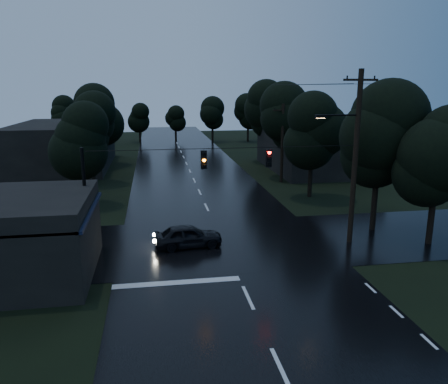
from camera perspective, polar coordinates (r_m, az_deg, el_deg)
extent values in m
plane|color=black|center=(15.60, 7.38, -21.89)|extent=(160.00, 160.00, 0.00)
cube|color=black|center=(43.26, -3.91, 1.49)|extent=(12.00, 120.00, 0.02)
cube|color=black|center=(26.05, -0.14, -6.70)|extent=(60.00, 9.00, 0.02)
cube|color=black|center=(22.76, -24.57, -2.51)|extent=(6.00, 7.00, 0.12)
cube|color=black|center=(22.14, -17.07, -2.29)|extent=(0.30, 7.00, 0.15)
cylinder|color=black|center=(19.91, -18.43, -9.36)|extent=(0.10, 0.10, 3.00)
cylinder|color=black|center=(25.49, -16.38, -4.16)|extent=(0.10, 0.10, 3.00)
cube|color=#FFB866|center=(20.93, -17.60, -5.25)|extent=(0.06, 1.60, 0.50)
cube|color=#FFB866|center=(23.48, -16.69, -3.15)|extent=(0.06, 1.20, 0.50)
cube|color=black|center=(49.93, 11.88, 5.42)|extent=(10.00, 14.00, 4.40)
cube|color=black|center=(53.51, -20.18, 5.73)|extent=(10.00, 16.00, 5.00)
cylinder|color=black|center=(26.08, 16.76, 4.12)|extent=(0.30, 0.30, 10.00)
cube|color=black|center=(25.77, 17.44, 13.81)|extent=(2.00, 0.12, 0.12)
cylinder|color=black|center=(25.35, 14.87, 9.68)|extent=(2.20, 0.10, 0.10)
cube|color=black|center=(24.92, 12.52, 9.63)|extent=(0.60, 0.25, 0.18)
cube|color=#FFB266|center=(24.93, 12.51, 9.41)|extent=(0.45, 0.18, 0.03)
cylinder|color=black|center=(42.26, 7.61, 6.28)|extent=(0.30, 0.30, 7.50)
cube|color=black|center=(41.98, 7.75, 10.54)|extent=(2.00, 0.12, 0.12)
cylinder|color=black|center=(24.18, -17.60, -1.51)|extent=(0.18, 0.18, 6.00)
cylinder|color=black|center=(23.67, 0.23, 5.74)|extent=(15.00, 0.03, 0.03)
cube|color=black|center=(23.59, -2.65, 4.23)|extent=(0.32, 0.25, 1.00)
sphere|color=orange|center=(23.45, -2.61, 4.17)|extent=(0.18, 0.18, 0.18)
cube|color=black|center=(24.26, 5.85, 4.43)|extent=(0.32, 0.25, 1.00)
sphere|color=#FF0C07|center=(24.12, 5.94, 4.38)|extent=(0.18, 0.18, 0.18)
cylinder|color=black|center=(29.69, 18.97, -2.07)|extent=(0.36, 0.36, 2.80)
sphere|color=black|center=(29.00, 19.49, 4.42)|extent=(4.48, 4.48, 4.48)
sphere|color=black|center=(28.85, 19.67, 6.77)|extent=(4.48, 4.48, 4.48)
sphere|color=black|center=(28.75, 19.87, 9.14)|extent=(4.48, 4.48, 4.48)
cylinder|color=black|center=(28.31, 25.36, -3.77)|extent=(0.36, 0.36, 2.45)
sphere|color=black|center=(27.64, 25.98, 2.14)|extent=(3.92, 3.92, 3.92)
sphere|color=black|center=(27.48, 26.20, 4.28)|extent=(3.92, 3.92, 3.92)
sphere|color=black|center=(27.36, 26.43, 6.45)|extent=(3.92, 3.92, 3.92)
cylinder|color=black|center=(35.38, -17.35, 0.21)|extent=(0.36, 0.36, 2.45)
sphere|color=black|center=(34.85, -17.69, 4.97)|extent=(3.92, 3.92, 3.92)
sphere|color=black|center=(34.72, -17.81, 6.68)|extent=(3.92, 3.92, 3.92)
sphere|color=black|center=(34.62, -17.94, 8.41)|extent=(3.92, 3.92, 3.92)
cylinder|color=black|center=(43.21, -16.73, 2.71)|extent=(0.36, 0.36, 2.62)
sphere|color=black|center=(42.76, -17.02, 6.90)|extent=(4.20, 4.20, 4.20)
sphere|color=black|center=(42.66, -17.12, 8.40)|extent=(4.20, 4.20, 4.20)
sphere|color=black|center=(42.58, -17.23, 9.91)|extent=(4.20, 4.20, 4.20)
cylinder|color=black|center=(53.06, -16.05, 4.78)|extent=(0.36, 0.36, 2.80)
sphere|color=black|center=(52.68, -16.29, 8.43)|extent=(4.48, 4.48, 4.48)
sphere|color=black|center=(52.60, -16.38, 9.73)|extent=(4.48, 4.48, 4.48)
sphere|color=black|center=(52.55, -16.47, 11.03)|extent=(4.48, 4.48, 4.48)
cylinder|color=black|center=(37.27, 11.17, 1.37)|extent=(0.36, 0.36, 2.62)
sphere|color=black|center=(36.75, 11.39, 6.23)|extent=(4.20, 4.20, 4.20)
sphere|color=black|center=(36.63, 11.48, 7.97)|extent=(4.20, 4.20, 4.20)
sphere|color=black|center=(36.54, 11.56, 9.73)|extent=(4.20, 4.20, 4.20)
cylinder|color=black|center=(44.88, 8.38, 3.64)|extent=(0.36, 0.36, 2.80)
sphere|color=black|center=(44.43, 8.53, 7.96)|extent=(4.48, 4.48, 4.48)
sphere|color=black|center=(44.33, 8.59, 9.50)|extent=(4.48, 4.48, 4.48)
sphere|color=black|center=(44.26, 8.64, 11.05)|extent=(4.48, 4.48, 4.48)
cylinder|color=black|center=(54.51, 5.84, 5.55)|extent=(0.36, 0.36, 2.97)
sphere|color=black|center=(54.13, 5.93, 9.34)|extent=(4.76, 4.76, 4.76)
sphere|color=black|center=(54.05, 5.96, 10.68)|extent=(4.76, 4.76, 4.76)
sphere|color=black|center=(54.01, 6.00, 12.03)|extent=(4.76, 4.76, 4.76)
imported|color=black|center=(25.35, -4.70, -5.74)|extent=(4.00, 1.85, 1.33)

